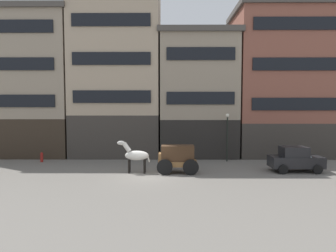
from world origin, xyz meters
name	(u,v)px	position (x,y,z in m)	size (l,w,h in m)	color
ground_plane	(149,176)	(0.00, 0.00, 0.00)	(120.00, 120.00, 0.00)	slate
building_far_left	(26,84)	(-12.79, 9.81, 6.91)	(10.29, 7.34, 13.74)	#33281E
building_center_left	(118,64)	(-3.68, 9.81, 8.85)	(8.63, 7.34, 17.61)	#38332D
building_center_right	(197,94)	(4.07, 9.81, 5.88)	(7.58, 7.34, 11.69)	black
building_far_right	(285,82)	(12.72, 9.81, 7.07)	(10.43, 7.34, 14.06)	#38332D
cargo_wagon	(177,157)	(1.90, 1.09, 1.15)	(2.92, 1.53, 1.98)	brown
draft_horse	(135,155)	(-1.05, 1.09, 1.27)	(2.34, 0.62, 2.30)	beige
sedan_dark	(295,159)	(10.50, 1.57, 0.91)	(3.70, 1.87, 1.83)	black
streetlamp_curbside	(227,130)	(6.31, 5.64, 2.67)	(0.32, 0.32, 4.12)	black
fire_hydrant_curbside	(42,157)	(-9.51, 5.25, 0.43)	(0.24, 0.24, 0.83)	maroon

